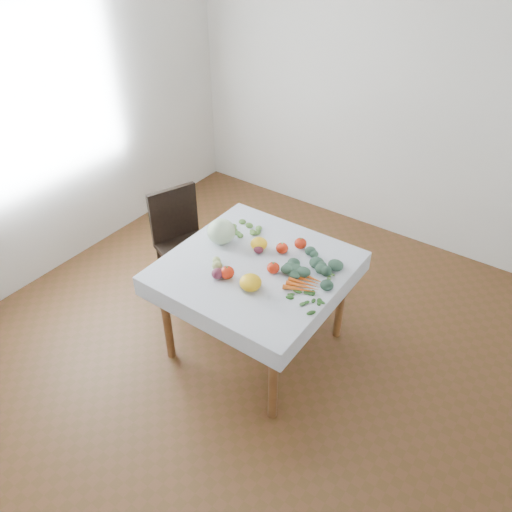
% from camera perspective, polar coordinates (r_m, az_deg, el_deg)
% --- Properties ---
extents(ground, '(4.00, 4.00, 0.00)m').
position_cam_1_polar(ground, '(3.78, -0.01, -10.06)').
color(ground, brown).
extents(back_wall, '(4.00, 0.04, 2.70)m').
position_cam_1_polar(back_wall, '(4.59, 15.32, 17.77)').
color(back_wall, white).
rests_on(back_wall, ground).
extents(left_wall, '(0.04, 4.00, 2.70)m').
position_cam_1_polar(left_wall, '(4.31, -23.09, 14.96)').
color(left_wall, white).
rests_on(left_wall, ground).
extents(table, '(1.00, 1.00, 0.75)m').
position_cam_1_polar(table, '(3.33, -0.01, -2.36)').
color(table, brown).
rests_on(table, ground).
extents(tablecloth, '(1.12, 1.12, 0.01)m').
position_cam_1_polar(tablecloth, '(3.27, -0.01, -1.01)').
color(tablecloth, white).
rests_on(tablecloth, table).
extents(chair, '(0.52, 0.52, 0.88)m').
position_cam_1_polar(chair, '(4.02, -8.58, 2.31)').
color(chair, black).
rests_on(chair, ground).
extents(cabbage, '(0.21, 0.21, 0.17)m').
position_cam_1_polar(cabbage, '(3.43, -4.00, 2.81)').
color(cabbage, beige).
rests_on(cabbage, tablecloth).
extents(tomato_a, '(0.09, 0.09, 0.07)m').
position_cam_1_polar(tomato_a, '(3.40, 5.11, 1.44)').
color(tomato_a, red).
rests_on(tomato_a, tablecloth).
extents(tomato_b, '(0.10, 0.10, 0.07)m').
position_cam_1_polar(tomato_b, '(3.35, 3.00, 0.90)').
color(tomato_b, red).
rests_on(tomato_b, tablecloth).
extents(tomato_c, '(0.10, 0.10, 0.07)m').
position_cam_1_polar(tomato_c, '(3.18, 1.98, -1.37)').
color(tomato_c, red).
rests_on(tomato_c, tablecloth).
extents(tomato_d, '(0.10, 0.10, 0.08)m').
position_cam_1_polar(tomato_d, '(3.14, -3.31, -1.89)').
color(tomato_d, red).
rests_on(tomato_d, tablecloth).
extents(heirloom_back, '(0.15, 0.15, 0.08)m').
position_cam_1_polar(heirloom_back, '(3.38, 0.34, 1.41)').
color(heirloom_back, '#FFB11A').
rests_on(heirloom_back, tablecloth).
extents(heirloom_front, '(0.16, 0.16, 0.10)m').
position_cam_1_polar(heirloom_front, '(3.05, -0.63, -3.04)').
color(heirloom_front, '#FFB11A').
rests_on(heirloom_front, tablecloth).
extents(onion_a, '(0.07, 0.07, 0.06)m').
position_cam_1_polar(onion_a, '(3.35, 0.30, 0.78)').
color(onion_a, '#4E162A').
rests_on(onion_a, tablecloth).
extents(onion_b, '(0.10, 0.10, 0.07)m').
position_cam_1_polar(onion_b, '(3.14, -4.39, -2.03)').
color(onion_b, '#4E162A').
rests_on(onion_b, tablecloth).
extents(tomatillo_cluster, '(0.09, 0.13, 0.05)m').
position_cam_1_polar(tomatillo_cluster, '(3.23, -4.93, -1.10)').
color(tomatillo_cluster, '#A3BB6C').
rests_on(tomatillo_cluster, tablecloth).
extents(carrot_bunch, '(0.21, 0.20, 0.03)m').
position_cam_1_polar(carrot_bunch, '(3.11, 5.45, -3.06)').
color(carrot_bunch, orange).
rests_on(carrot_bunch, tablecloth).
extents(kale_bunch, '(0.35, 0.33, 0.05)m').
position_cam_1_polar(kale_bunch, '(3.21, 7.31, -1.53)').
color(kale_bunch, '#335443').
rests_on(kale_bunch, tablecloth).
extents(basil_bunch, '(0.23, 0.15, 0.01)m').
position_cam_1_polar(basil_bunch, '(3.01, 5.63, -5.00)').
color(basil_bunch, '#215219').
rests_on(basil_bunch, tablecloth).
extents(dill_bunch, '(0.24, 0.19, 0.02)m').
position_cam_1_polar(dill_bunch, '(3.57, -1.09, 2.96)').
color(dill_bunch, '#5D883E').
rests_on(dill_bunch, tablecloth).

